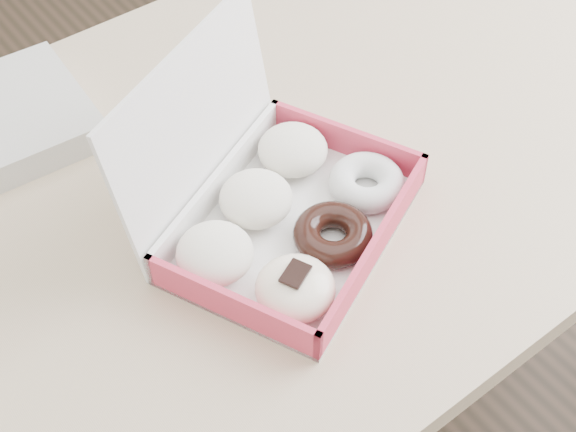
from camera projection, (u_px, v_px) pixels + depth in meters
ground at (320, 389)px, 1.67m from camera, size 4.00×4.00×0.00m
table at (334, 164)px, 1.16m from camera, size 1.20×0.80×0.75m
donut_box at (279, 208)px, 0.95m from camera, size 0.38×0.36×0.22m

